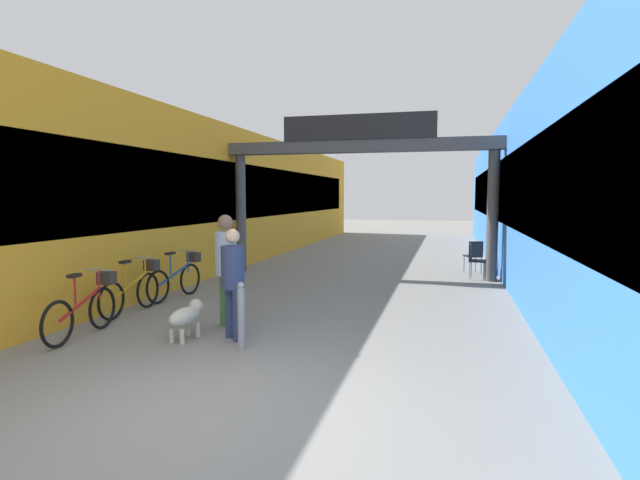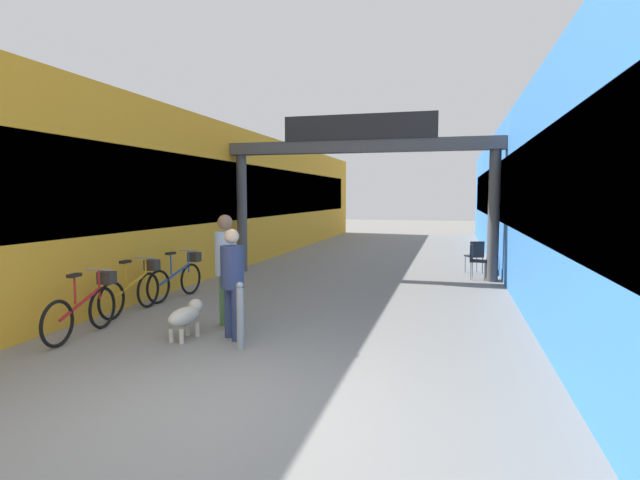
% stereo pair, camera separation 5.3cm
% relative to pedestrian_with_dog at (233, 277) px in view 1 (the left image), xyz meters
% --- Properties ---
extents(ground_plane, '(80.00, 80.00, 0.00)m').
position_rel_pedestrian_with_dog_xyz_m(ground_plane, '(0.74, -2.27, -0.93)').
color(ground_plane, gray).
extents(storefront_left, '(3.00, 26.00, 4.09)m').
position_rel_pedestrian_with_dog_xyz_m(storefront_left, '(-4.35, 8.73, 1.11)').
color(storefront_left, gold).
rests_on(storefront_left, ground_plane).
extents(storefront_right, '(3.00, 26.00, 4.09)m').
position_rel_pedestrian_with_dog_xyz_m(storefront_right, '(5.84, 8.73, 1.11)').
color(storefront_right, blue).
rests_on(storefront_right, ground_plane).
extents(arcade_sign_gateway, '(7.40, 0.47, 4.20)m').
position_rel_pedestrian_with_dog_xyz_m(arcade_sign_gateway, '(0.74, 6.29, 2.03)').
color(arcade_sign_gateway, '#4C4C4F').
rests_on(arcade_sign_gateway, ground_plane).
extents(pedestrian_with_dog, '(0.48, 0.48, 1.63)m').
position_rel_pedestrian_with_dog_xyz_m(pedestrian_with_dog, '(0.00, 0.00, 0.00)').
color(pedestrian_with_dog, navy).
rests_on(pedestrian_with_dog, ground_plane).
extents(pedestrian_companion, '(0.48, 0.48, 1.81)m').
position_rel_pedestrian_with_dog_xyz_m(pedestrian_companion, '(-0.41, 0.64, 0.12)').
color(pedestrian_companion, '#4C7F47').
rests_on(pedestrian_companion, ground_plane).
extents(dog_on_leash, '(0.35, 0.76, 0.55)m').
position_rel_pedestrian_with_dog_xyz_m(dog_on_leash, '(-0.68, -0.14, -0.59)').
color(dog_on_leash, beige).
rests_on(dog_on_leash, ground_plane).
extents(bicycle_red_nearest, '(0.46, 1.69, 0.98)m').
position_rel_pedestrian_with_dog_xyz_m(bicycle_red_nearest, '(-2.24, -0.38, -0.49)').
color(bicycle_red_nearest, black).
rests_on(bicycle_red_nearest, ground_plane).
extents(bicycle_orange_second, '(0.46, 1.69, 0.98)m').
position_rel_pedestrian_with_dog_xyz_m(bicycle_orange_second, '(-2.46, 1.13, -0.49)').
color(bicycle_orange_second, black).
rests_on(bicycle_orange_second, ground_plane).
extents(bicycle_blue_third, '(0.46, 1.68, 0.98)m').
position_rel_pedestrian_with_dog_xyz_m(bicycle_blue_third, '(-2.36, 2.49, -0.49)').
color(bicycle_blue_third, black).
rests_on(bicycle_blue_third, ground_plane).
extents(bollard_post_metal, '(0.10, 0.10, 0.94)m').
position_rel_pedestrian_with_dog_xyz_m(bollard_post_metal, '(0.31, -0.42, -0.45)').
color(bollard_post_metal, gray).
rests_on(bollard_post_metal, ground_plane).
extents(cafe_chair_black_nearer, '(0.45, 0.45, 0.89)m').
position_rel_pedestrian_with_dog_xyz_m(cafe_chair_black_nearer, '(3.70, 6.50, -0.39)').
color(cafe_chair_black_nearer, gray).
rests_on(cafe_chair_black_nearer, ground_plane).
extents(cafe_chair_black_farther, '(0.53, 0.53, 0.89)m').
position_rel_pedestrian_with_dog_xyz_m(cafe_chair_black_farther, '(3.74, 7.47, -0.39)').
color(cafe_chair_black_farther, gray).
rests_on(cafe_chair_black_farther, ground_plane).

